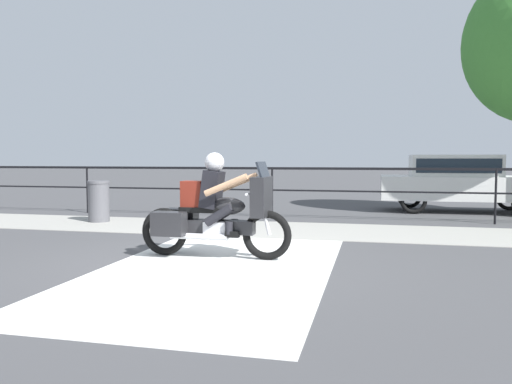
{
  "coord_description": "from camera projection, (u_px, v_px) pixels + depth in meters",
  "views": [
    {
      "loc": [
        2.43,
        -6.69,
        1.47
      ],
      "look_at": [
        0.65,
        0.86,
        0.95
      ],
      "focal_mm": 35.0,
      "sensor_mm": 36.0,
      "label": 1
    }
  ],
  "objects": [
    {
      "name": "trash_bin",
      "position": [
        99.0,
        201.0,
        11.55
      ],
      "size": [
        0.5,
        0.5,
        0.96
      ],
      "color": "#515156",
      "rests_on": "ground"
    },
    {
      "name": "crosswalk_band",
      "position": [
        221.0,
        265.0,
        6.86
      ],
      "size": [
        3.02,
        6.0,
        0.01
      ],
      "primitive_type": "cube",
      "color": "silver",
      "rests_on": "ground"
    },
    {
      "name": "sidewalk_band",
      "position": [
        254.0,
        229.0,
        10.45
      ],
      "size": [
        44.0,
        2.4,
        0.01
      ],
      "primitive_type": "cube",
      "color": "#99968E",
      "rests_on": "ground"
    },
    {
      "name": "parked_car",
      "position": [
        460.0,
        179.0,
        13.69
      ],
      "size": [
        4.39,
        1.73,
        1.57
      ],
      "rotation": [
        0.0,
        0.0,
        -0.05
      ],
      "color": "silver",
      "rests_on": "ground"
    },
    {
      "name": "ground_plane",
      "position": [
        198.0,
        261.0,
        7.15
      ],
      "size": [
        120.0,
        120.0,
        0.0
      ],
      "primitive_type": "plane",
      "color": "#424244"
    },
    {
      "name": "motorcycle",
      "position": [
        214.0,
        211.0,
        7.37
      ],
      "size": [
        2.32,
        0.76,
        1.56
      ],
      "rotation": [
        0.0,
        0.0,
        -0.06
      ],
      "color": "black",
      "rests_on": "ground"
    },
    {
      "name": "fence_railing",
      "position": [
        272.0,
        178.0,
        12.28
      ],
      "size": [
        36.0,
        0.05,
        1.26
      ],
      "color": "black",
      "rests_on": "ground"
    }
  ]
}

